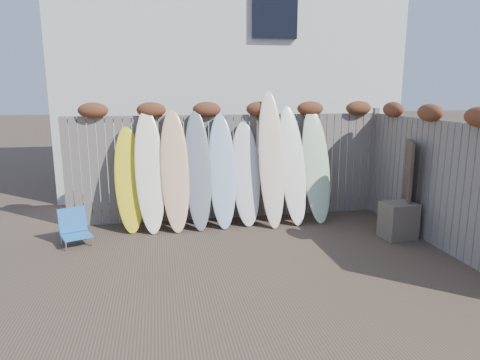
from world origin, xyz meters
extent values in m
plane|color=#493A2D|center=(0.00, 0.00, 0.00)|extent=(80.00, 80.00, 0.00)
cube|color=slate|center=(0.00, 2.40, 1.00)|extent=(6.00, 0.10, 2.00)
cube|color=slate|center=(3.00, 2.40, 1.05)|extent=(0.10, 0.10, 2.10)
ellipsoid|color=brown|center=(-2.40, 2.36, 2.10)|extent=(0.52, 0.28, 0.28)
ellipsoid|color=brown|center=(-1.40, 2.36, 2.10)|extent=(0.52, 0.28, 0.28)
ellipsoid|color=brown|center=(-0.40, 2.36, 2.10)|extent=(0.52, 0.28, 0.28)
ellipsoid|color=brown|center=(0.60, 2.36, 2.10)|extent=(0.52, 0.28, 0.28)
ellipsoid|color=brown|center=(1.60, 2.36, 2.10)|extent=(0.52, 0.28, 0.28)
ellipsoid|color=brown|center=(2.60, 2.36, 2.10)|extent=(0.52, 0.28, 0.28)
cube|color=slate|center=(3.00, 0.20, 1.00)|extent=(0.10, 4.40, 2.00)
ellipsoid|color=brown|center=(2.96, 0.60, 2.10)|extent=(0.28, 0.56, 0.28)
ellipsoid|color=brown|center=(2.96, 1.70, 2.10)|extent=(0.28, 0.56, 0.28)
cube|color=silver|center=(0.50, 6.50, 3.00)|extent=(8.00, 5.00, 6.00)
cube|color=black|center=(1.30, 3.95, 4.20)|extent=(1.00, 0.12, 1.30)
cube|color=#2777C5|center=(-2.65, 1.33, 0.16)|extent=(0.55, 0.52, 0.03)
cube|color=blue|center=(-2.73, 1.52, 0.38)|extent=(0.45, 0.29, 0.40)
cylinder|color=#B9B8C0|center=(-2.77, 1.11, 0.08)|extent=(0.03, 0.03, 0.16)
cylinder|color=#AEAFB5|center=(-2.89, 1.41, 0.08)|extent=(0.03, 0.03, 0.16)
cylinder|color=silver|center=(-2.40, 1.26, 0.08)|extent=(0.03, 0.03, 0.16)
cylinder|color=#ABACB3|center=(-2.53, 1.56, 0.08)|extent=(0.03, 0.03, 0.16)
cube|color=#6A584F|center=(2.61, 0.70, 0.31)|extent=(0.56, 0.48, 0.61)
cube|color=#47332B|center=(2.95, 1.10, 0.81)|extent=(0.48, 1.00, 1.62)
ellipsoid|color=yellow|center=(-1.83, 2.01, 0.91)|extent=(0.56, 0.70, 1.83)
ellipsoid|color=white|center=(-1.47, 1.96, 1.06)|extent=(0.57, 0.79, 2.12)
ellipsoid|color=#F1B78F|center=(-1.03, 1.94, 1.06)|extent=(0.53, 0.76, 2.11)
ellipsoid|color=slate|center=(-0.62, 1.96, 1.05)|extent=(0.47, 0.74, 2.10)
ellipsoid|color=#A3C2DE|center=(-0.18, 1.98, 1.01)|extent=(0.51, 0.73, 2.03)
ellipsoid|color=silver|center=(0.27, 2.02, 0.94)|extent=(0.53, 0.67, 1.88)
ellipsoid|color=#F4E3BD|center=(0.72, 1.90, 1.22)|extent=(0.52, 0.88, 2.44)
ellipsoid|color=white|center=(1.14, 1.95, 1.08)|extent=(0.56, 0.80, 2.17)
ellipsoid|color=beige|center=(1.62, 1.97, 1.05)|extent=(0.55, 0.76, 2.11)
camera|label=1|loc=(-1.30, -5.56, 2.46)|focal=32.00mm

